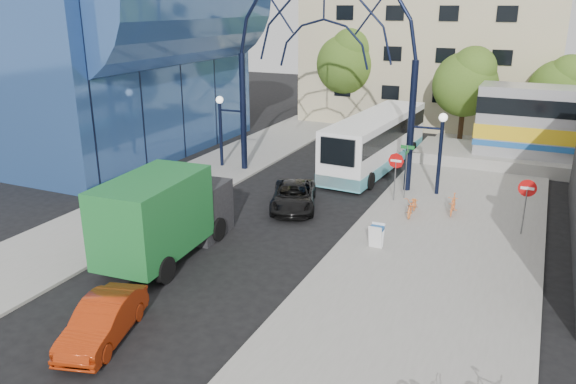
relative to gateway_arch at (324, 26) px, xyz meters
The scene contains 19 objects.
ground 16.41m from the gateway_arch, 90.00° to the right, with size 120.00×120.00×0.00m, color black.
sidewalk_east 15.37m from the gateway_arch, 51.34° to the right, with size 8.00×56.00×0.12m, color gray.
plaza_west 13.36m from the gateway_arch, 129.09° to the right, with size 5.00×50.00×0.12m, color gray.
gateway_arch is the anchor object (origin of this frame).
stop_sign 8.37m from the gateway_arch, 22.63° to the right, with size 0.80×0.07×2.50m.
do_not_enter_sign 13.43m from the gateway_arch, 19.99° to the right, with size 0.76×0.07×2.48m.
street_name_sign 8.38m from the gateway_arch, 15.07° to the right, with size 0.70×0.70×2.80m.
sandwich_board 12.52m from the gateway_arch, 55.09° to the right, with size 0.55×0.61×0.99m.
transit_hall 15.45m from the gateway_arch, behind, with size 16.50×18.00×14.50m.
apartment_block 21.12m from the gateway_arch, 84.55° to the left, with size 20.00×12.10×14.00m.
tree_north_a 13.98m from the gateway_arch, 62.83° to the left, with size 4.48×4.48×7.00m.
tree_north_b 16.72m from the gateway_arch, 103.68° to the left, with size 5.12×5.12×8.00m.
tree_north_c 18.95m from the gateway_arch, 48.96° to the left, with size 4.16×4.16×6.50m.
city_bus 8.18m from the gateway_arch, 62.33° to the left, with size 3.44×12.05×3.27m.
green_truck 13.88m from the gateway_arch, 99.23° to the right, with size 3.06×7.08×3.50m.
black_suv 9.33m from the gateway_arch, 84.58° to the right, with size 2.10×4.55×1.27m, color black.
red_sedan 19.49m from the gateway_arch, 90.26° to the right, with size 1.34×3.85×1.27m, color #9E2809.
bike_near_a 10.70m from the gateway_arch, 31.07° to the right, with size 0.64×1.83×0.96m, color orange.
bike_near_b 11.50m from the gateway_arch, 19.03° to the right, with size 0.45×1.60×0.96m, color orange.
Camera 1 is at (11.14, -14.91, 9.72)m, focal length 35.00 mm.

